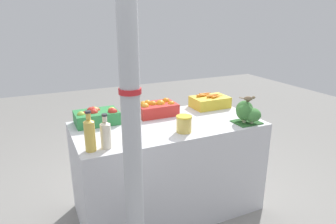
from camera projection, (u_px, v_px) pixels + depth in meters
ground_plane at (168, 207)px, 2.79m from camera, size 10.00×10.00×0.00m
market_table at (168, 167)px, 2.66m from camera, size 1.57×0.78×0.83m
support_pole at (131, 112)px, 1.64m from camera, size 0.12×0.12×2.40m
apple_crate at (97, 116)px, 2.51m from camera, size 0.35×0.24×0.14m
orange_crate at (156, 108)px, 2.72m from camera, size 0.35×0.24×0.14m
carrot_crate at (210, 101)px, 2.96m from camera, size 0.35×0.24×0.14m
broccoli_pile at (246, 112)px, 2.52m from camera, size 0.22×0.22×0.18m
juice_bottle_golden at (90, 134)px, 1.98m from camera, size 0.07×0.07×0.28m
juice_bottle_cloudy at (106, 134)px, 2.03m from camera, size 0.07×0.07×0.25m
pickle_jar at (184, 124)px, 2.33m from camera, size 0.12×0.12×0.13m
sparrow_bird at (249, 98)px, 2.48m from camera, size 0.12×0.08×0.05m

